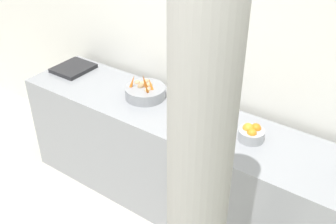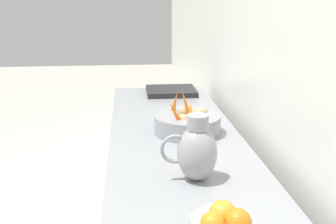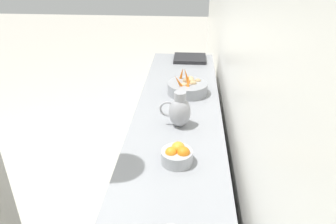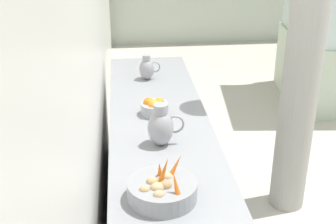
% 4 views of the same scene
% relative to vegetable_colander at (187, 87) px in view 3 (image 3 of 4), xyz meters
% --- Properties ---
extents(tile_wall_left, '(0.10, 9.55, 3.00)m').
position_rel_vegetable_colander_xyz_m(tile_wall_left, '(-0.37, 1.07, 0.51)').
color(tile_wall_left, white).
rests_on(tile_wall_left, ground_plane).
extents(prep_counter, '(0.65, 3.26, 0.94)m').
position_rel_vegetable_colander_xyz_m(prep_counter, '(0.06, 0.57, -0.52)').
color(prep_counter, gray).
rests_on(prep_counter, ground_plane).
extents(vegetable_colander, '(0.33, 0.33, 0.22)m').
position_rel_vegetable_colander_xyz_m(vegetable_colander, '(0.00, 0.00, 0.00)').
color(vegetable_colander, gray).
rests_on(vegetable_colander, prep_counter).
extents(orange_bowl, '(0.18, 0.18, 0.12)m').
position_rel_vegetable_colander_xyz_m(orange_bowl, '(0.04, 0.97, -0.00)').
color(orange_bowl, '#9EA0A5').
rests_on(orange_bowl, prep_counter).
extents(metal_pitcher_tall, '(0.21, 0.15, 0.25)m').
position_rel_vegetable_colander_xyz_m(metal_pitcher_tall, '(0.04, 0.54, 0.06)').
color(metal_pitcher_tall, '#939399').
rests_on(metal_pitcher_tall, prep_counter).
extents(counter_sink_basin, '(0.34, 0.30, 0.04)m').
position_rel_vegetable_colander_xyz_m(counter_sink_basin, '(-0.01, -0.85, -0.03)').
color(counter_sink_basin, '#232326').
rests_on(counter_sink_basin, prep_counter).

